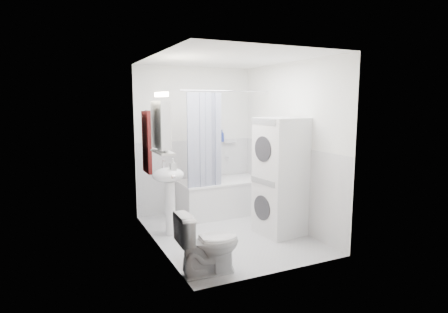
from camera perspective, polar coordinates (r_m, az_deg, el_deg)
name	(u,v)px	position (r m, az deg, el deg)	size (l,w,h in m)	color
floor	(228,234)	(5.36, 0.68, -11.71)	(2.60, 2.60, 0.00)	#BCBCC1
room_walls	(229,128)	(5.05, 0.70, 4.35)	(2.60, 2.60, 2.60)	white
wainscot	(220,188)	(5.44, -0.65, -4.80)	(1.98, 2.58, 2.58)	white
door	(174,177)	(4.26, -7.66, -3.10)	(0.05, 2.00, 2.00)	brown
bathtub	(224,195)	(6.21, 0.02, -5.88)	(1.48, 0.70, 0.56)	white
tub_spout	(227,157)	(6.48, 0.39, -0.11)	(0.04, 0.04, 0.12)	silver
curtain_rod	(232,91)	(5.76, 1.26, 9.95)	(0.02, 0.02, 1.66)	silver
shower_curtain	(205,141)	(5.61, -2.94, 2.31)	(0.55, 0.02, 1.45)	#151F4C
sink	(169,185)	(5.20, -8.42, -4.37)	(0.44, 0.37, 1.04)	white
medicine_cabinet	(161,124)	(4.82, -9.60, 4.97)	(0.13, 0.50, 0.71)	white
shelf	(163,152)	(4.86, -9.33, 0.67)	(0.18, 0.54, 0.03)	silver
shower_caddy	(229,142)	(6.46, 0.83, 2.23)	(0.22, 0.06, 0.02)	silver
towel	(147,141)	(5.46, -11.69, 2.35)	(0.07, 0.37, 0.90)	#4E140F
washer_dryer	(280,176)	(5.25, 8.60, -3.01)	(0.65, 0.64, 1.63)	white
toilet	(208,243)	(4.11, -2.41, -13.07)	(0.39, 0.69, 0.68)	white
soap_pump	(173,168)	(5.09, -7.77, -1.80)	(0.08, 0.17, 0.08)	gray
shelf_bottle	(166,150)	(4.71, -8.84, 1.03)	(0.07, 0.18, 0.07)	gray
shelf_cup	(160,146)	(4.96, -9.72, 1.56)	(0.10, 0.09, 0.10)	gray
shampoo_a	(215,138)	(6.34, -1.31, 2.80)	(0.13, 0.17, 0.13)	gray
shampoo_b	(222,139)	(6.39, -0.32, 2.62)	(0.08, 0.21, 0.08)	#243693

